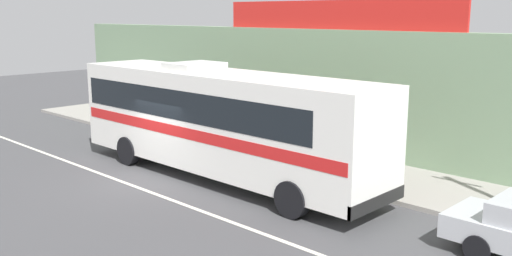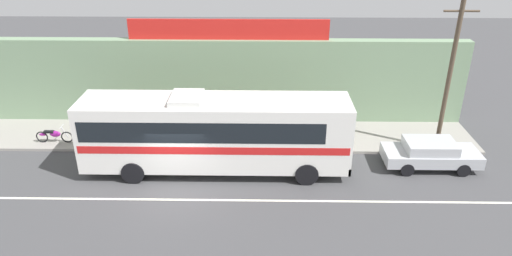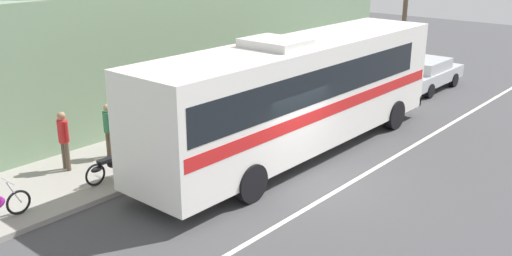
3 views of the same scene
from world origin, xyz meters
name	(u,v)px [view 1 (image 1 of 3)]	position (x,y,z in m)	size (l,w,h in m)	color
ground_plane	(149,179)	(0.00, 0.00, 0.00)	(70.00, 70.00, 0.00)	#444447
sidewalk_slab	(257,150)	(0.00, 5.20, 0.07)	(30.00, 3.60, 0.14)	gray
storefront_facade	(292,87)	(0.00, 7.35, 2.40)	(30.00, 0.70, 4.80)	gray
storefront_billboard	(332,15)	(1.92, 7.35, 5.35)	(10.78, 0.12, 1.10)	red
road_center_stripe	(128,184)	(0.00, -0.80, 0.00)	(30.00, 0.14, 0.01)	silver
intercity_bus	(218,117)	(1.55, 1.74, 2.07)	(12.18, 2.67, 3.78)	white
motorcycle_orange	(179,129)	(-3.64, 4.16, 0.57)	(1.84, 0.56, 0.94)	black
motorcycle_purple	(133,118)	(-7.08, 4.14, 0.57)	(1.93, 0.56, 0.94)	black
pedestrian_far_left	(199,109)	(-4.12, 5.74, 1.16)	(0.30, 0.48, 1.74)	brown
pedestrian_far_right	(219,114)	(-2.70, 5.62, 1.12)	(0.30, 0.48, 1.68)	brown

